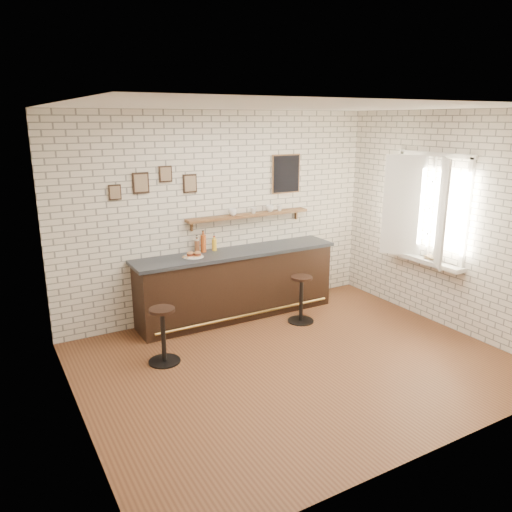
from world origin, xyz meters
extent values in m
plane|color=brown|center=(0.00, 0.00, 0.00)|extent=(5.00, 5.00, 0.00)
cube|color=black|center=(0.08, 1.70, 0.48)|extent=(3.00, 0.58, 0.96)
cube|color=#2D333A|center=(0.08, 1.70, 0.98)|extent=(3.10, 0.62, 0.05)
cylinder|color=olive|center=(0.08, 1.38, 0.12)|extent=(2.79, 0.04, 0.04)
cylinder|color=white|center=(-0.60, 1.70, 1.02)|extent=(0.28, 0.28, 0.01)
cylinder|color=#D19549|center=(-0.53, 1.73, 1.02)|extent=(0.05, 0.05, 0.00)
cylinder|color=#D19549|center=(-0.57, 1.69, 1.02)|extent=(0.05, 0.05, 0.00)
cylinder|color=#D19549|center=(-0.71, 1.76, 1.02)|extent=(0.06, 0.06, 0.00)
cylinder|color=#D19549|center=(-0.55, 1.74, 1.02)|extent=(0.06, 0.06, 0.00)
cylinder|color=#D19549|center=(-0.71, 1.65, 1.02)|extent=(0.06, 0.06, 0.00)
cylinder|color=#D19549|center=(-0.55, 1.72, 1.02)|extent=(0.04, 0.04, 0.00)
cylinder|color=#D19549|center=(-0.61, 1.65, 1.02)|extent=(0.05, 0.05, 0.00)
cylinder|color=#D19549|center=(-0.72, 1.65, 1.02)|extent=(0.04, 0.04, 0.00)
cylinder|color=#D19549|center=(-0.75, 1.71, 1.02)|extent=(0.05, 0.05, 0.00)
cylinder|color=#D19549|center=(-0.55, 1.65, 1.02)|extent=(0.06, 0.06, 0.00)
cylinder|color=#D19549|center=(-0.70, 1.72, 1.02)|extent=(0.04, 0.04, 0.00)
cylinder|color=#D19549|center=(-0.56, 1.68, 1.02)|extent=(0.05, 0.05, 0.00)
cylinder|color=#D19549|center=(-0.54, 1.73, 1.02)|extent=(0.05, 0.05, 0.00)
cylinder|color=#D19549|center=(-0.56, 1.70, 1.02)|extent=(0.05, 0.05, 0.00)
cylinder|color=brown|center=(-0.46, 1.89, 1.10)|extent=(0.07, 0.07, 0.18)
cylinder|color=brown|center=(-0.46, 1.89, 1.21)|extent=(0.03, 0.03, 0.04)
cylinder|color=black|center=(-0.46, 1.89, 1.24)|extent=(0.03, 0.03, 0.01)
cylinder|color=beige|center=(-0.46, 1.89, 1.11)|extent=(0.07, 0.07, 0.21)
cylinder|color=beige|center=(-0.46, 1.89, 1.24)|extent=(0.02, 0.02, 0.05)
cylinder|color=black|center=(-0.46, 1.89, 1.27)|extent=(0.03, 0.03, 0.01)
cylinder|color=#AC4B1B|center=(-0.36, 1.89, 1.14)|extent=(0.08, 0.08, 0.25)
cylinder|color=#AC4B1B|center=(-0.36, 1.89, 1.29)|extent=(0.03, 0.03, 0.06)
cylinder|color=black|center=(-0.36, 1.89, 1.33)|extent=(0.03, 0.03, 0.01)
cylinder|color=yellow|center=(-0.19, 1.89, 1.10)|extent=(0.07, 0.07, 0.17)
cylinder|color=yellow|center=(-0.19, 1.89, 1.20)|extent=(0.03, 0.03, 0.03)
cylinder|color=maroon|center=(-0.19, 1.89, 1.22)|extent=(0.04, 0.04, 0.01)
cylinder|color=black|center=(-1.39, 0.81, 0.01)|extent=(0.39, 0.39, 0.02)
cylinder|color=black|center=(-1.39, 0.81, 0.34)|extent=(0.06, 0.06, 0.64)
cylinder|color=black|center=(-1.39, 0.81, 0.68)|extent=(0.39, 0.39, 0.04)
cylinder|color=black|center=(0.79, 1.04, 0.01)|extent=(0.38, 0.38, 0.02)
cylinder|color=black|center=(0.79, 1.04, 0.34)|extent=(0.06, 0.06, 0.63)
cylinder|color=black|center=(0.79, 1.04, 0.67)|extent=(0.40, 0.40, 0.04)
cube|color=brown|center=(0.40, 1.90, 1.48)|extent=(2.00, 0.18, 0.04)
cube|color=brown|center=(-0.50, 1.97, 1.40)|extent=(0.03, 0.04, 0.16)
cube|color=brown|center=(1.30, 1.97, 1.40)|extent=(0.03, 0.04, 0.16)
imported|color=white|center=(0.13, 1.90, 1.55)|extent=(0.18, 0.18, 0.10)
imported|color=white|center=(0.48, 1.90, 1.54)|extent=(0.12, 0.12, 0.08)
imported|color=white|center=(0.77, 1.90, 1.55)|extent=(0.17, 0.17, 0.10)
imported|color=white|center=(0.94, 1.90, 1.54)|extent=(0.09, 0.09, 0.08)
cube|color=black|center=(-1.20, 1.98, 2.05)|extent=(0.22, 0.02, 0.28)
cube|color=black|center=(-0.85, 1.98, 2.15)|extent=(0.18, 0.02, 0.22)
cube|color=black|center=(-0.50, 1.98, 2.00)|extent=(0.20, 0.02, 0.26)
cube|color=black|center=(-1.55, 1.98, 1.95)|extent=(0.16, 0.02, 0.20)
cube|color=black|center=(1.10, 1.98, 2.05)|extent=(0.46, 0.02, 0.56)
cube|color=white|center=(2.40, 0.30, 0.90)|extent=(0.20, 1.35, 0.06)
cube|color=white|center=(2.47, 0.30, 2.40)|extent=(0.05, 1.30, 0.06)
cube|color=white|center=(2.47, 0.30, 0.90)|extent=(0.05, 1.30, 0.06)
cube|color=white|center=(2.47, -0.30, 1.65)|extent=(0.05, 0.06, 1.50)
cube|color=white|center=(2.47, 0.90, 1.65)|extent=(0.05, 0.06, 1.50)
cube|color=white|center=(2.32, 0.00, 1.65)|extent=(0.40, 0.46, 1.46)
cube|color=white|center=(2.32, 0.60, 1.65)|extent=(0.40, 0.46, 1.46)
imported|color=tan|center=(2.38, 0.15, 0.94)|extent=(0.19, 0.23, 0.02)
imported|color=tan|center=(2.38, 0.18, 0.96)|extent=(0.22, 0.27, 0.02)
camera|label=1|loc=(-3.15, -4.56, 2.87)|focal=35.00mm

